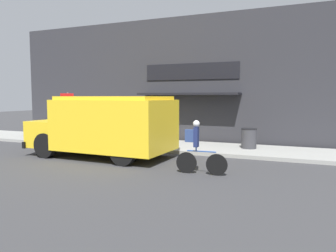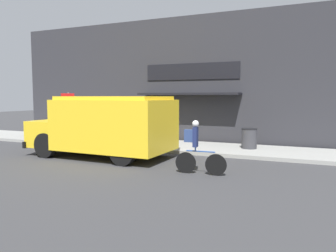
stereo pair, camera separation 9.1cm
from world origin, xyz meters
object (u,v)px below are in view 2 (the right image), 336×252
school_bus (106,125)px  stop_sign_post (68,108)px  cyclist (197,148)px  trash_bin (249,138)px

school_bus → stop_sign_post: stop_sign_post is taller
stop_sign_post → school_bus: bearing=-31.8°
cyclist → trash_bin: (0.74, 4.48, -0.21)m
school_bus → cyclist: size_ratio=3.50×
cyclist → stop_sign_post: (-7.50, 3.45, 0.91)m
stop_sign_post → trash_bin: (8.24, 1.03, -1.13)m
school_bus → trash_bin: (4.64, 3.26, -0.63)m
school_bus → cyclist: school_bus is taller
cyclist → trash_bin: size_ratio=1.91×
cyclist → trash_bin: cyclist is taller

